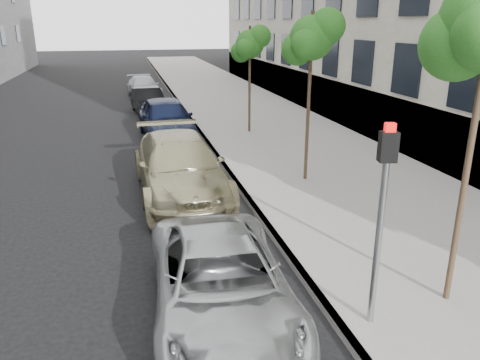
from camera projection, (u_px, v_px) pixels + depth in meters
name	position (u px, v px, depth m)	size (l,w,h in m)	color
sidewalk	(227.00, 98.00, 28.82)	(6.40, 72.00, 0.14)	gray
curb	(177.00, 100.00, 28.12)	(0.15, 72.00, 0.14)	#9E9B93
tree_mid	(313.00, 38.00, 12.55)	(1.58, 1.38, 4.76)	#38281C
tree_far	(250.00, 44.00, 18.68)	(1.53, 1.33, 4.29)	#38281C
signal_pole	(382.00, 204.00, 6.61)	(0.27, 0.23, 3.11)	#939699
minivan	(221.00, 283.00, 7.35)	(2.12, 4.59, 1.28)	#A3A6A8
suv	(180.00, 167.00, 12.66)	(2.25, 5.53, 1.60)	tan
sedan_blue	(166.00, 119.00, 18.85)	(1.95, 4.84, 1.65)	black
sedan_black	(148.00, 101.00, 24.11)	(1.36, 3.90, 1.29)	black
sedan_rear	(144.00, 87.00, 29.46)	(1.78, 4.38, 1.27)	#AAABB2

